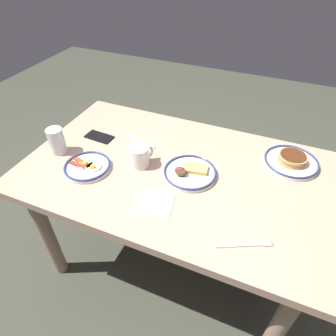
# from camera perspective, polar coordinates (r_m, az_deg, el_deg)

# --- Properties ---
(ground_plane) EXTENTS (6.00, 6.00, 0.00)m
(ground_plane) POSITION_cam_1_polar(r_m,az_deg,el_deg) (1.87, 1.01, -17.29)
(ground_plane) COLOR #393B2F
(dining_table) EXTENTS (1.38, 0.84, 0.73)m
(dining_table) POSITION_cam_1_polar(r_m,az_deg,el_deg) (1.38, 1.31, -3.39)
(dining_table) COLOR tan
(dining_table) RESTS_ON ground_plane
(plate_near_main) EXTENTS (0.25, 0.25, 0.05)m
(plate_near_main) POSITION_cam_1_polar(r_m,az_deg,el_deg) (1.45, 23.12, 1.30)
(plate_near_main) COLOR silver
(plate_near_main) RESTS_ON dining_table
(plate_center_pancakes) EXTENTS (0.24, 0.24, 0.05)m
(plate_center_pancakes) POSITION_cam_1_polar(r_m,az_deg,el_deg) (1.28, 4.20, -0.84)
(plate_center_pancakes) COLOR silver
(plate_center_pancakes) RESTS_ON dining_table
(plate_far_companion) EXTENTS (0.21, 0.21, 0.04)m
(plate_far_companion) POSITION_cam_1_polar(r_m,az_deg,el_deg) (1.36, -15.59, 0.29)
(plate_far_companion) COLOR silver
(plate_far_companion) RESTS_ON dining_table
(coffee_mug) EXTENTS (0.09, 0.11, 0.10)m
(coffee_mug) POSITION_cam_1_polar(r_m,az_deg,el_deg) (1.31, -5.52, 2.38)
(coffee_mug) COLOR white
(coffee_mug) RESTS_ON dining_table
(drinking_glass) EXTENTS (0.08, 0.08, 0.13)m
(drinking_glass) POSITION_cam_1_polar(r_m,az_deg,el_deg) (1.48, -21.00, 4.80)
(drinking_glass) COLOR silver
(drinking_glass) RESTS_ON dining_table
(cell_phone) EXTENTS (0.15, 0.08, 0.01)m
(cell_phone) POSITION_cam_1_polar(r_m,az_deg,el_deg) (1.55, -13.39, 5.99)
(cell_phone) COLOR black
(cell_phone) RESTS_ON dining_table
(paper_napkin) EXTENTS (0.17, 0.17, 0.00)m
(paper_napkin) POSITION_cam_1_polar(r_m,az_deg,el_deg) (1.17, -2.99, -6.81)
(paper_napkin) COLOR white
(paper_napkin) RESTS_ON dining_table
(fork_near) EXTENTS (0.19, 0.10, 0.01)m
(fork_near) POSITION_cam_1_polar(r_m,az_deg,el_deg) (1.07, 14.84, -14.39)
(fork_near) COLOR silver
(fork_near) RESTS_ON dining_table
(fork_far) EXTENTS (0.19, 0.06, 0.01)m
(fork_far) POSITION_cam_1_polar(r_m,az_deg,el_deg) (1.49, -5.57, 5.32)
(fork_far) COLOR silver
(fork_far) RESTS_ON dining_table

